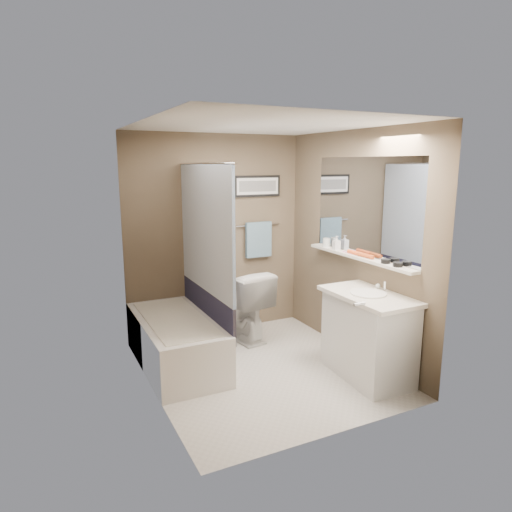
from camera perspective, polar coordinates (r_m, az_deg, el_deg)
name	(u,v)px	position (r m, az deg, el deg)	size (l,w,h in m)	color
ground	(263,369)	(4.77, 0.82, -14.00)	(2.50, 2.50, 0.00)	beige
ceiling	(263,127)	(4.32, 0.91, 15.84)	(2.20, 2.50, 0.04)	white
wall_back	(216,236)	(5.50, -4.98, 2.52)	(2.20, 0.04, 2.40)	brown
wall_front	(340,283)	(3.37, 10.44, -3.36)	(2.20, 0.04, 2.40)	brown
wall_left	(151,264)	(4.03, -12.96, -1.04)	(0.04, 2.50, 2.40)	brown
wall_right	(353,245)	(4.97, 12.03, 1.35)	(0.04, 2.50, 2.40)	brown
tile_surround	(139,275)	(4.54, -14.47, -2.28)	(0.02, 1.55, 2.00)	#C7AF96
curtain_rod	(204,164)	(4.61, -6.53, 11.38)	(0.02, 0.02, 1.55)	silver
curtain_upper	(205,229)	(4.65, -6.35, 3.36)	(0.03, 1.45, 1.28)	silver
curtain_lower	(207,307)	(4.84, -6.13, -6.31)	(0.03, 1.45, 0.36)	#21223F
mirror	(365,207)	(4.80, 13.44, 6.01)	(0.02, 1.60, 1.00)	silver
shelf	(358,257)	(4.84, 12.66, -0.14)	(0.12, 1.60, 0.03)	silver
towel_bar	(258,225)	(5.69, 0.23, 3.89)	(0.02, 0.02, 0.60)	silver
towel	(259,240)	(5.70, 0.32, 2.07)	(0.34, 0.05, 0.44)	#90BED2
art_frame	(257,186)	(5.66, 0.16, 8.73)	(0.62, 0.03, 0.26)	black
art_mat	(258,186)	(5.65, 0.22, 8.72)	(0.56, 0.00, 0.20)	white
art_image	(258,186)	(5.65, 0.24, 8.72)	(0.50, 0.00, 0.13)	#595959
door	(397,300)	(3.76, 17.22, -5.30)	(0.80, 0.02, 2.00)	silver
door_handle	(359,304)	(3.59, 12.78, -5.88)	(0.02, 0.02, 0.10)	silver
bathtub	(176,342)	(4.84, -9.98, -10.54)	(0.70, 1.50, 0.50)	silver
tub_rim	(175,319)	(4.76, -10.09, -7.75)	(0.56, 1.36, 0.02)	beige
toilet	(241,304)	(5.42, -1.88, -6.05)	(0.47, 0.82, 0.84)	silver
vanity	(368,338)	(4.61, 13.80, -9.87)	(0.50, 0.90, 0.80)	silver
countertop	(369,296)	(4.47, 13.96, -4.87)	(0.54, 0.96, 0.04)	white
sink_basin	(368,293)	(4.46, 13.88, -4.54)	(0.34, 0.34, 0.01)	white
faucet_spout	(385,286)	(4.57, 15.83, -3.68)	(0.02, 0.02, 0.10)	white
faucet_knob	(378,286)	(4.65, 14.99, -3.65)	(0.05, 0.05, 0.05)	white
candle_bowl_near	(398,265)	(4.42, 17.30, -1.03)	(0.09, 0.09, 0.04)	black
candle_bowl_far	(386,261)	(4.53, 15.89, -0.63)	(0.09, 0.09, 0.04)	black
hair_brush_front	(366,256)	(4.75, 13.54, 0.05)	(0.04, 0.04, 0.22)	#BF491A
hair_brush_back	(355,253)	(4.87, 12.31, 0.40)	(0.04, 0.04, 0.22)	#EE5421
pink_comb	(348,252)	(4.97, 11.42, 0.44)	(0.03, 0.16, 0.01)	pink
glass_jar	(326,242)	(5.28, 8.79, 1.68)	(0.08, 0.08, 0.10)	silver
soap_bottle	(337,243)	(5.12, 10.03, 1.64)	(0.07, 0.07, 0.15)	#999999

